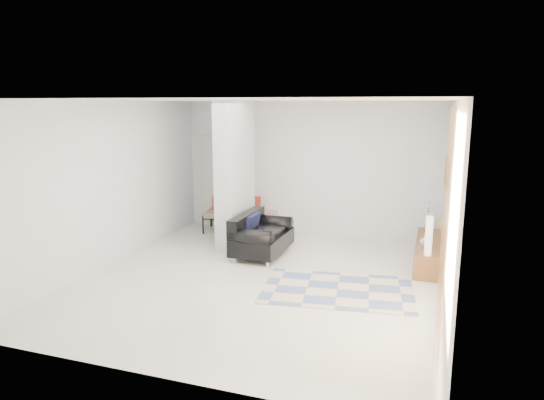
% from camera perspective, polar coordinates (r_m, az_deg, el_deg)
% --- Properties ---
extents(floor, '(6.00, 6.00, 0.00)m').
position_cam_1_polar(floor, '(7.84, -1.31, -9.25)').
color(floor, beige).
rests_on(floor, ground).
extents(ceiling, '(6.00, 6.00, 0.00)m').
position_cam_1_polar(ceiling, '(7.34, -1.41, 11.69)').
color(ceiling, white).
rests_on(ceiling, wall_back).
extents(wall_back, '(6.00, 0.00, 6.00)m').
position_cam_1_polar(wall_back, '(10.30, 4.36, 3.74)').
color(wall_back, white).
rests_on(wall_back, ground).
extents(wall_front, '(6.00, 0.00, 6.00)m').
position_cam_1_polar(wall_front, '(4.83, -13.65, -5.29)').
color(wall_front, white).
rests_on(wall_front, ground).
extents(wall_left, '(0.00, 6.00, 6.00)m').
position_cam_1_polar(wall_left, '(8.78, -18.50, 1.87)').
color(wall_left, white).
rests_on(wall_left, ground).
extents(wall_right, '(0.00, 6.00, 6.00)m').
position_cam_1_polar(wall_right, '(7.03, 20.22, -0.48)').
color(wall_right, white).
rests_on(wall_right, ground).
extents(partition_column, '(0.35, 1.20, 2.80)m').
position_cam_1_polar(partition_column, '(9.33, -4.36, 2.95)').
color(partition_column, silver).
rests_on(partition_column, floor).
extents(hallway_door, '(0.85, 0.06, 2.04)m').
position_cam_1_polar(hallway_door, '(11.02, -6.38, 2.20)').
color(hallway_door, silver).
rests_on(hallway_door, floor).
extents(curtain, '(0.00, 2.55, 2.55)m').
position_cam_1_polar(curtain, '(5.89, 19.72, -2.13)').
color(curtain, gold).
rests_on(curtain, wall_right).
extents(wall_art, '(0.04, 0.45, 0.55)m').
position_cam_1_polar(wall_art, '(8.63, 19.89, 3.30)').
color(wall_art, '#3A1A0F').
rests_on(wall_art, wall_right).
extents(media_console, '(0.45, 1.93, 0.80)m').
position_cam_1_polar(media_console, '(8.93, 17.98, -5.83)').
color(media_console, brown).
rests_on(media_console, floor).
extents(loveseat, '(0.84, 1.41, 0.76)m').
position_cam_1_polar(loveseat, '(8.95, -1.50, -4.17)').
color(loveseat, silver).
rests_on(loveseat, floor).
extents(daybed, '(1.65, 0.92, 0.77)m').
position_cam_1_polar(daybed, '(10.56, -3.79, -1.44)').
color(daybed, black).
rests_on(daybed, floor).
extents(area_rug, '(2.39, 1.75, 0.01)m').
position_cam_1_polar(area_rug, '(7.45, 7.73, -10.41)').
color(area_rug, beige).
rests_on(area_rug, floor).
extents(cylinder_lamp, '(0.12, 0.12, 0.63)m').
position_cam_1_polar(cylinder_lamp, '(7.99, 17.96, -4.03)').
color(cylinder_lamp, white).
rests_on(cylinder_lamp, media_console).
extents(bronze_figurine, '(0.14, 0.14, 0.24)m').
position_cam_1_polar(bronze_figurine, '(9.48, 17.86, -2.85)').
color(bronze_figurine, black).
rests_on(bronze_figurine, media_console).
extents(vase, '(0.24, 0.24, 0.22)m').
position_cam_1_polar(vase, '(8.51, 17.73, -4.51)').
color(vase, silver).
rests_on(vase, media_console).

